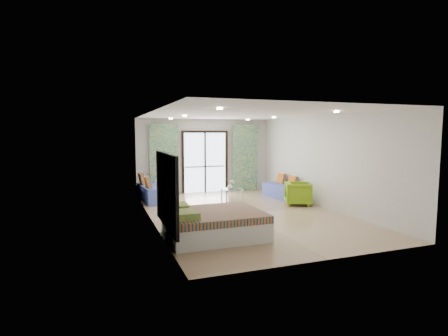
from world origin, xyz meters
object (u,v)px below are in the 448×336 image
object	(u,v)px
bed	(213,224)
daybed_right	(281,190)
coffee_table	(232,190)
armchair	(298,192)
daybed_left	(152,192)

from	to	relation	value
bed	daybed_right	size ratio (longest dim) A/B	1.23
bed	coffee_table	world-z (taller)	same
bed	armchair	world-z (taller)	armchair
coffee_table	bed	bearing A→B (deg)	-116.69
coffee_table	daybed_right	bearing A→B (deg)	-1.26
daybed_left	armchair	world-z (taller)	daybed_left
coffee_table	armchair	world-z (taller)	armchair
bed	armchair	xyz separation A→B (m)	(3.47, 2.28, 0.10)
daybed_left	coffee_table	xyz separation A→B (m)	(2.43, -0.87, 0.08)
daybed_left	daybed_right	distance (m)	4.33
daybed_left	daybed_right	bearing A→B (deg)	-17.59
bed	daybed_left	size ratio (longest dim) A/B	1.08
daybed_right	coffee_table	bearing A→B (deg)	177.24
daybed_right	armchair	bearing A→B (deg)	-96.86
daybed_left	armchair	size ratio (longest dim) A/B	2.39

